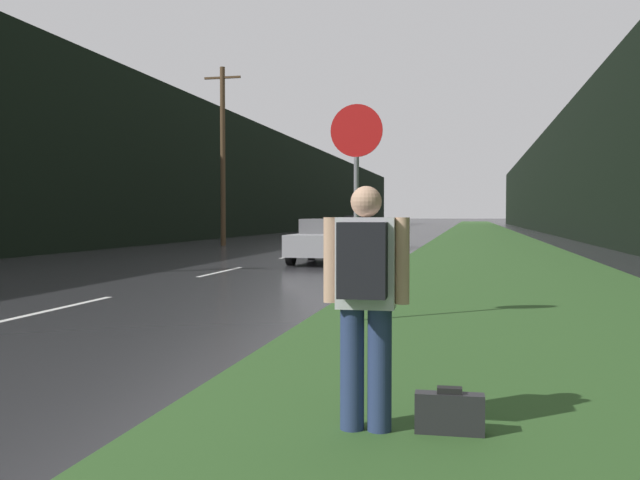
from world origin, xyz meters
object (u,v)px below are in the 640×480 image
object	(u,v)px
suitcase	(449,414)
car_oncoming	(358,225)
hitchhiker_with_backpack	(365,292)
car_passing_far	(371,232)
car_passing_near	(329,241)
stop_sign	(356,188)

from	to	relation	value
suitcase	car_oncoming	size ratio (longest dim) A/B	0.10
hitchhiker_with_backpack	car_passing_far	bearing A→B (deg)	96.24
suitcase	car_oncoming	distance (m)	46.20
car_oncoming	car_passing_near	bearing A→B (deg)	-82.21
hitchhiker_with_backpack	stop_sign	bearing A→B (deg)	98.31
stop_sign	suitcase	xyz separation A→B (m)	(1.39, -4.58, -1.68)
stop_sign	suitcase	bearing A→B (deg)	-73.07
hitchhiker_with_backpack	car_oncoming	bearing A→B (deg)	97.53
hitchhiker_with_backpack	suitcase	xyz separation A→B (m)	(0.55, 0.08, -0.80)
suitcase	car_oncoming	world-z (taller)	car_oncoming
car_passing_near	car_oncoming	size ratio (longest dim) A/B	0.93
car_passing_near	car_passing_far	distance (m)	8.83
hitchhiker_with_backpack	suitcase	world-z (taller)	hitchhiker_with_backpack
stop_sign	car_passing_far	distance (m)	20.26
car_passing_near	stop_sign	bearing A→B (deg)	103.65
car_passing_far	car_oncoming	xyz separation A→B (m)	(-4.06, 20.84, 0.01)
stop_sign	car_passing_far	size ratio (longest dim) A/B	0.68
hitchhiker_with_backpack	car_passing_near	world-z (taller)	hitchhiker_with_backpack
hitchhiker_with_backpack	car_passing_far	size ratio (longest dim) A/B	0.38
car_oncoming	stop_sign	bearing A→B (deg)	-80.58
stop_sign	car_oncoming	size ratio (longest dim) A/B	0.66
car_passing_far	car_oncoming	bearing A→B (deg)	-78.98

